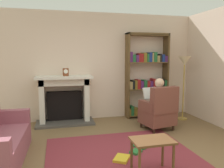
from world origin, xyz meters
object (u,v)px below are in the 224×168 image
(side_table, at_px, (152,145))
(seated_reader, at_px, (156,101))
(bookshelf, at_px, (147,78))
(fireplace, at_px, (64,98))
(mantel_clock, at_px, (66,72))
(armchair_reading, at_px, (159,111))
(floor_lamp, at_px, (184,66))

(side_table, bearing_deg, seated_reader, 63.59)
(bookshelf, relative_size, seated_reader, 1.93)
(fireplace, xyz_separation_m, mantel_clock, (0.04, -0.10, 0.64))
(fireplace, distance_m, armchair_reading, 2.26)
(mantel_clock, distance_m, bookshelf, 2.13)
(fireplace, bearing_deg, bookshelf, 0.97)
(fireplace, xyz_separation_m, bookshelf, (2.15, 0.04, 0.43))
(armchair_reading, height_order, side_table, armchair_reading)
(armchair_reading, xyz_separation_m, side_table, (-0.93, -1.71, -0.01))
(side_table, height_order, floor_lamp, floor_lamp)
(fireplace, xyz_separation_m, floor_lamp, (2.94, -0.45, 0.76))
(mantel_clock, height_order, bookshelf, bookshelf)
(fireplace, bearing_deg, seated_reader, -26.21)
(armchair_reading, height_order, seated_reader, seated_reader)
(bookshelf, xyz_separation_m, floor_lamp, (0.79, -0.49, 0.33))
(armchair_reading, relative_size, side_table, 1.73)
(side_table, bearing_deg, bookshelf, 68.69)
(bookshelf, xyz_separation_m, armchair_reading, (-0.17, -1.11, -0.61))
(mantel_clock, xyz_separation_m, side_table, (1.01, -2.68, -0.82))
(bookshelf, bearing_deg, mantel_clock, -176.32)
(armchair_reading, bearing_deg, fireplace, -40.42)
(bookshelf, height_order, floor_lamp, bookshelf)
(armchair_reading, bearing_deg, floor_lamp, -158.75)
(mantel_clock, xyz_separation_m, seated_reader, (1.92, -0.86, -0.62))
(bookshelf, relative_size, armchair_reading, 2.27)
(seated_reader, distance_m, side_table, 2.04)
(seated_reader, bearing_deg, floor_lamp, -164.39)
(mantel_clock, distance_m, side_table, 2.98)
(mantel_clock, distance_m, seated_reader, 2.19)
(armchair_reading, bearing_deg, bookshelf, -110.63)
(side_table, bearing_deg, fireplace, 110.70)
(fireplace, height_order, floor_lamp, floor_lamp)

